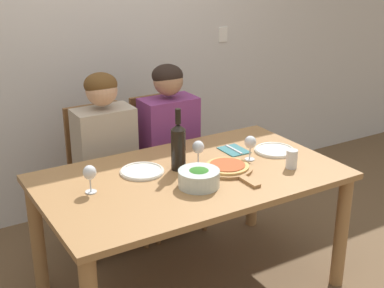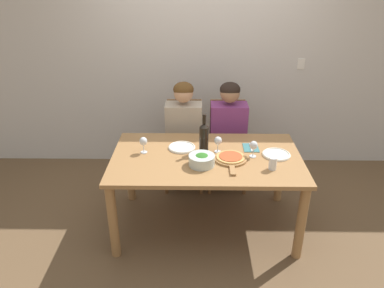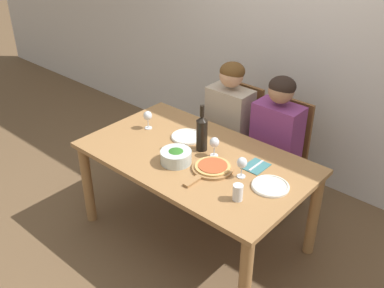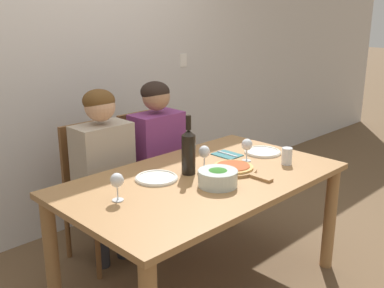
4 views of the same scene
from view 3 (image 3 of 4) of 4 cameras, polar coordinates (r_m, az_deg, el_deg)
name	(u,v)px [view 3 (image 3 of 4)]	position (r m, az deg, el deg)	size (l,w,h in m)	color
ground_plane	(195,234)	(3.71, 0.38, -11.32)	(40.00, 40.00, 0.00)	brown
back_wall	(299,34)	(4.05, 13.41, 13.48)	(10.00, 0.06, 2.70)	silver
dining_table	(195,168)	(3.32, 0.42, -3.05)	(1.68, 0.98, 0.75)	#9E7042
chair_left	(235,135)	(4.06, 5.51, 1.17)	(0.42, 0.42, 0.95)	brown
chair_right	(280,153)	(3.84, 11.17, -1.11)	(0.42, 0.42, 0.95)	brown
person_woman	(228,117)	(3.87, 4.64, 3.45)	(0.47, 0.51, 1.21)	#28282D
person_man	(276,135)	(3.64, 10.56, 1.19)	(0.47, 0.51, 1.21)	#28282D
wine_bottle	(202,132)	(3.27, 1.26, 1.49)	(0.08, 0.08, 0.36)	black
broccoli_bowl	(176,156)	(3.17, -2.05, -1.59)	(0.22, 0.22, 0.10)	silver
dinner_plate_left	(187,137)	(3.49, -0.64, 0.95)	(0.25, 0.25, 0.02)	silver
dinner_plate_right	(270,186)	(2.98, 9.91, -5.26)	(0.25, 0.25, 0.02)	silver
pizza_on_board	(212,168)	(3.10, 2.54, -3.05)	(0.29, 0.43, 0.04)	#9E7042
wine_glass_left	(148,117)	(3.60, -5.64, 3.48)	(0.07, 0.07, 0.15)	silver
wine_glass_right	(241,164)	(3.00, 6.30, -2.53)	(0.07, 0.07, 0.15)	silver
wine_glass_centre	(214,143)	(3.22, 2.86, 0.09)	(0.07, 0.07, 0.15)	silver
water_tumbler	(238,192)	(2.82, 5.84, -6.14)	(0.07, 0.07, 0.11)	silver
fork_on_napkin	(256,166)	(3.17, 8.14, -2.81)	(0.14, 0.18, 0.01)	#387075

